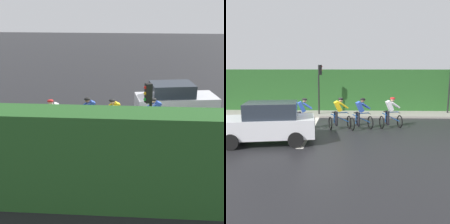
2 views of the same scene
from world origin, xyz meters
TOP-DOWN VIEW (x-y plane):
  - ground_plane at (0.00, 0.00)m, footprint 80.00×80.00m
  - sidewalk_kerb at (-4.13, 2.00)m, footprint 2.80×19.71m
  - stone_wall_low at (-5.03, 2.00)m, footprint 0.44×19.71m
  - hedge_wall at (-5.33, 2.00)m, footprint 1.10×19.71m
  - road_marking_stop_line at (0.00, -0.49)m, footprint 7.00×0.30m
  - cyclist_lead at (-0.10, 3.71)m, footprint 0.90×1.20m
  - cyclist_second at (0.30, 2.13)m, footprint 1.00×1.24m
  - cyclist_mid at (0.17, 1.00)m, footprint 0.96×1.23m
  - cyclist_fourth at (0.42, -0.85)m, footprint 0.91×1.21m
  - car_white at (2.68, -1.99)m, footprint 2.36×4.31m
  - traffic_light_near_crossing at (-3.44, -0.38)m, footprint 0.26×0.30m

SIDE VIEW (x-z plane):
  - ground_plane at x=0.00m, z-range 0.00..0.00m
  - road_marking_stop_line at x=0.00m, z-range 0.00..0.01m
  - sidewalk_kerb at x=-4.13m, z-range 0.00..0.12m
  - stone_wall_low at x=-5.03m, z-range 0.00..0.61m
  - cyclist_lead at x=-0.10m, z-range -0.03..1.63m
  - cyclist_second at x=0.30m, z-range -0.03..1.63m
  - cyclist_mid at x=0.17m, z-range -0.03..1.63m
  - cyclist_fourth at x=0.42m, z-range -0.03..1.63m
  - car_white at x=2.68m, z-range -0.01..1.75m
  - hedge_wall at x=-5.33m, z-range 0.00..3.02m
  - traffic_light_near_crossing at x=-3.44m, z-range 0.55..3.89m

